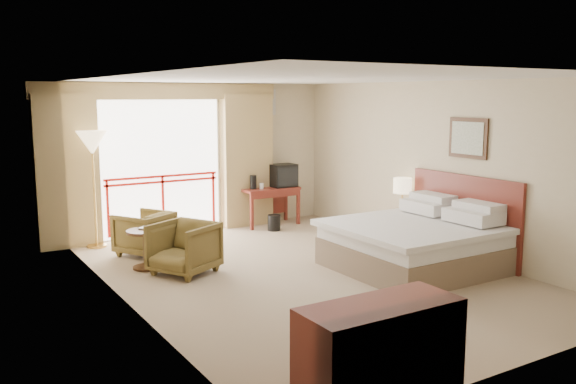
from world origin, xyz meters
TOP-DOWN VIEW (x-y plane):
  - floor at (0.00, 0.00)m, footprint 7.00×7.00m
  - ceiling at (0.00, 0.00)m, footprint 7.00×7.00m
  - wall_back at (0.00, 3.50)m, footprint 5.00×0.00m
  - wall_front at (0.00, -3.50)m, footprint 5.00×0.00m
  - wall_left at (-2.50, 0.00)m, footprint 0.00×7.00m
  - wall_right at (2.50, 0.00)m, footprint 0.00×7.00m
  - balcony_door at (-0.80, 3.48)m, footprint 2.40×0.00m
  - balcony_railing at (-0.80, 3.46)m, footprint 2.09×0.03m
  - curtain_left at (-2.45, 3.35)m, footprint 1.00×0.26m
  - curtain_right at (0.85, 3.35)m, footprint 1.00×0.26m
  - valance at (-0.80, 3.38)m, footprint 4.40×0.22m
  - hvac_vent at (1.30, 3.47)m, footprint 0.50×0.04m
  - bed at (1.50, -0.60)m, footprint 2.13×2.06m
  - headboard at (2.46, -0.60)m, footprint 0.06×2.10m
  - framed_art at (2.47, -0.60)m, footprint 0.04×0.72m
  - nightstand at (2.29, 0.54)m, footprint 0.42×0.49m
  - table_lamp at (2.29, 0.59)m, footprint 0.30×0.30m
  - phone at (2.24, 0.39)m, footprint 0.20×0.17m
  - desk at (1.21, 3.17)m, footprint 1.11×0.54m
  - tv at (1.51, 3.12)m, footprint 0.49×0.39m
  - coffee_maker at (0.86, 3.13)m, footprint 0.16×0.16m
  - cup at (1.01, 3.08)m, footprint 0.09×0.09m
  - wastebasket at (1.03, 2.65)m, footprint 0.27×0.27m
  - armchair_far at (-1.57, 2.22)m, footprint 1.01×1.02m
  - armchair_near at (-1.44, 0.93)m, footprint 1.08×1.07m
  - side_table at (-1.82, 1.44)m, footprint 0.52×0.52m
  - book at (-1.82, 1.44)m, footprint 0.28×0.28m
  - floor_lamp at (-2.09, 3.12)m, footprint 0.49×0.49m
  - dresser at (-1.56, -3.43)m, footprint 1.32×0.56m

SIDE VIEW (x-z plane):
  - floor at x=0.00m, z-range 0.00..0.00m
  - armchair_far at x=-1.57m, z-range -0.34..0.34m
  - armchair_near at x=-1.44m, z-range -0.37..0.37m
  - wastebasket at x=1.03m, z-range 0.00..0.29m
  - nightstand at x=2.29m, z-range 0.00..0.58m
  - bed at x=1.50m, z-range -0.11..0.86m
  - side_table at x=-1.82m, z-range 0.11..0.67m
  - dresser at x=-1.56m, z-range 0.00..0.88m
  - desk at x=1.21m, z-range 0.20..0.93m
  - book at x=-1.82m, z-range 0.56..0.58m
  - phone at x=2.24m, z-range 0.58..0.65m
  - headboard at x=2.46m, z-range 0.00..1.30m
  - cup at x=1.01m, z-range 0.72..0.83m
  - balcony_railing at x=-0.80m, z-range 0.30..1.32m
  - coffee_maker at x=0.86m, z-range 0.72..0.99m
  - tv at x=1.51m, z-range 0.72..1.16m
  - table_lamp at x=2.29m, z-range 0.72..1.26m
  - balcony_door at x=-0.80m, z-range 0.00..2.40m
  - curtain_left at x=-2.45m, z-range 0.00..2.50m
  - curtain_right at x=0.85m, z-range 0.00..2.50m
  - wall_left at x=-2.50m, z-range -2.15..4.85m
  - wall_right at x=2.50m, z-range -2.15..4.85m
  - wall_back at x=0.00m, z-range -1.15..3.85m
  - wall_front at x=0.00m, z-range -1.15..3.85m
  - floor_lamp at x=-2.09m, z-range 0.69..2.61m
  - framed_art at x=2.47m, z-range 1.55..2.15m
  - hvac_vent at x=1.30m, z-range 2.10..2.60m
  - valance at x=-0.80m, z-range 2.41..2.69m
  - ceiling at x=0.00m, z-range 2.70..2.70m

